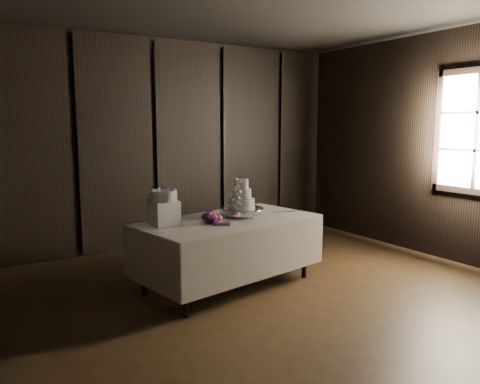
{
  "coord_description": "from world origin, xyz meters",
  "views": [
    {
      "loc": [
        -2.52,
        -2.91,
        1.79
      ],
      "look_at": [
        0.14,
        1.44,
        1.05
      ],
      "focal_mm": 35.0,
      "sensor_mm": 36.0,
      "label": 1
    }
  ],
  "objects_px": {
    "display_table": "(228,250)",
    "box_pedestal": "(164,213)",
    "small_cake": "(163,196)",
    "bouquet": "(212,218)",
    "cake_stand": "(242,212)",
    "wedding_cake": "(241,197)"
  },
  "relations": [
    {
      "from": "display_table",
      "to": "small_cake",
      "type": "height_order",
      "value": "small_cake"
    },
    {
      "from": "display_table",
      "to": "box_pedestal",
      "type": "xyz_separation_m",
      "value": [
        -0.71,
        0.1,
        0.47
      ]
    },
    {
      "from": "cake_stand",
      "to": "small_cake",
      "type": "bearing_deg",
      "value": 178.4
    },
    {
      "from": "box_pedestal",
      "to": "bouquet",
      "type": "bearing_deg",
      "value": -23.59
    },
    {
      "from": "bouquet",
      "to": "display_table",
      "type": "bearing_deg",
      "value": 21.36
    },
    {
      "from": "box_pedestal",
      "to": "display_table",
      "type": "bearing_deg",
      "value": -7.87
    },
    {
      "from": "cake_stand",
      "to": "bouquet",
      "type": "distance_m",
      "value": 0.51
    },
    {
      "from": "wedding_cake",
      "to": "small_cake",
      "type": "height_order",
      "value": "wedding_cake"
    },
    {
      "from": "small_cake",
      "to": "box_pedestal",
      "type": "bearing_deg",
      "value": 0.0
    },
    {
      "from": "wedding_cake",
      "to": "bouquet",
      "type": "distance_m",
      "value": 0.51
    },
    {
      "from": "display_table",
      "to": "small_cake",
      "type": "xyz_separation_m",
      "value": [
        -0.71,
        0.1,
        0.65
      ]
    },
    {
      "from": "small_cake",
      "to": "display_table",
      "type": "bearing_deg",
      "value": -7.87
    },
    {
      "from": "display_table",
      "to": "cake_stand",
      "type": "bearing_deg",
      "value": 7.38
    },
    {
      "from": "small_cake",
      "to": "cake_stand",
      "type": "bearing_deg",
      "value": -1.6
    },
    {
      "from": "display_table",
      "to": "box_pedestal",
      "type": "height_order",
      "value": "box_pedestal"
    },
    {
      "from": "wedding_cake",
      "to": "box_pedestal",
      "type": "xyz_separation_m",
      "value": [
        -0.91,
        0.04,
        -0.1
      ]
    },
    {
      "from": "display_table",
      "to": "wedding_cake",
      "type": "xyz_separation_m",
      "value": [
        0.2,
        0.06,
        0.56
      ]
    },
    {
      "from": "cake_stand",
      "to": "bouquet",
      "type": "relative_size",
      "value": 1.29
    },
    {
      "from": "bouquet",
      "to": "cake_stand",
      "type": "bearing_deg",
      "value": 19.74
    },
    {
      "from": "wedding_cake",
      "to": "display_table",
      "type": "bearing_deg",
      "value": 172.73
    },
    {
      "from": "wedding_cake",
      "to": "box_pedestal",
      "type": "distance_m",
      "value": 0.92
    },
    {
      "from": "display_table",
      "to": "bouquet",
      "type": "xyz_separation_m",
      "value": [
        -0.26,
        -0.1,
        0.4
      ]
    }
  ]
}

